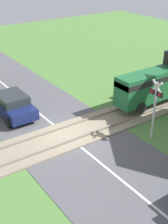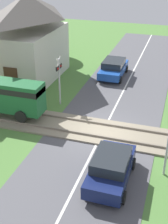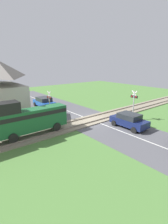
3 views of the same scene
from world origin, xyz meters
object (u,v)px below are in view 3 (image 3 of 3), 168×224
at_px(pedestrian_by_station, 16,125).
at_px(car_far_side, 44,102).
at_px(crossing_signal_west_approach, 134,101).
at_px(station_building, 0,91).
at_px(car_near_crossing, 129,120).
at_px(crossing_signal_east_approach, 50,102).

bearing_deg(pedestrian_by_station, car_far_side, -41.71).
distance_m(car_far_side, pedestrian_by_station, 9.65).
bearing_deg(car_far_side, crossing_signal_west_approach, -156.12).
distance_m(crossing_signal_west_approach, pedestrian_by_station, 12.61).
height_order(car_far_side, station_building, station_building).
xyz_separation_m(car_near_crossing, crossing_signal_east_approach, (6.83, 5.23, 1.40)).
bearing_deg(pedestrian_by_station, crossing_signal_west_approach, -111.61).
distance_m(car_near_crossing, pedestrian_by_station, 11.00).
bearing_deg(crossing_signal_east_approach, crossing_signal_west_approach, -126.31).
bearing_deg(crossing_signal_east_approach, car_far_side, -20.62).
xyz_separation_m(car_near_crossing, station_building, (10.69, 9.20, 2.54)).
height_order(car_near_crossing, pedestrian_by_station, pedestrian_by_station).
distance_m(car_near_crossing, crossing_signal_west_approach, 3.01).
xyz_separation_m(car_far_side, pedestrian_by_station, (-7.20, 6.42, 0.01)).
bearing_deg(car_far_side, station_building, 110.74).
relative_size(car_far_side, pedestrian_by_station, 2.41).
bearing_deg(station_building, crossing_signal_east_approach, -134.17).
bearing_deg(crossing_signal_east_approach, pedestrian_by_station, 103.22).
bearing_deg(car_near_crossing, crossing_signal_west_approach, -61.80).
distance_m(car_far_side, station_building, 7.22).
height_order(crossing_signal_east_approach, pedestrian_by_station, crossing_signal_east_approach).
relative_size(crossing_signal_east_approach, pedestrian_by_station, 2.02).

